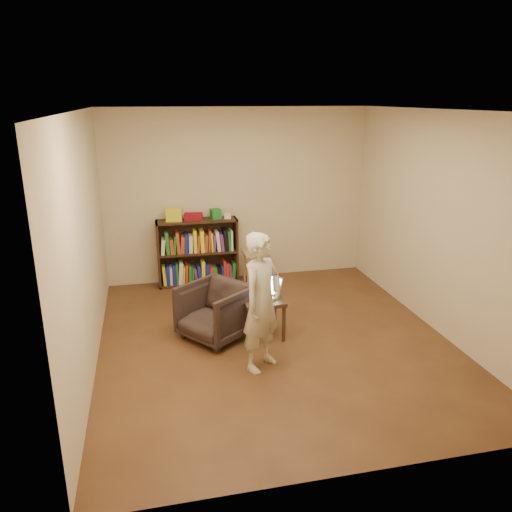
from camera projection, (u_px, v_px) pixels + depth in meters
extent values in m
plane|color=#472917|center=(274.00, 340.00, 5.87)|extent=(4.50, 4.50, 0.00)
plane|color=silver|center=(277.00, 110.00, 5.07)|extent=(4.50, 4.50, 0.00)
plane|color=beige|center=(238.00, 196.00, 7.56)|extent=(4.00, 0.00, 4.00)
plane|color=beige|center=(85.00, 245.00, 5.05)|extent=(0.00, 4.50, 4.50)
plane|color=beige|center=(439.00, 224.00, 5.89)|extent=(0.00, 4.50, 4.50)
cube|color=black|center=(158.00, 255.00, 7.39)|extent=(0.03, 0.30, 1.00)
cube|color=black|center=(236.00, 250.00, 7.63)|extent=(0.03, 0.30, 1.00)
cube|color=black|center=(197.00, 249.00, 7.64)|extent=(1.20, 0.02, 1.00)
cube|color=black|center=(199.00, 282.00, 7.66)|extent=(1.20, 0.30, 0.03)
cube|color=black|center=(198.00, 252.00, 7.51)|extent=(1.14, 0.30, 0.03)
cube|color=black|center=(197.00, 221.00, 7.36)|extent=(1.20, 0.30, 0.03)
cube|color=yellow|center=(174.00, 215.00, 7.26)|extent=(0.25, 0.20, 0.19)
cube|color=maroon|center=(193.00, 217.00, 7.36)|extent=(0.30, 0.24, 0.09)
cube|color=#207A29|center=(216.00, 214.00, 7.41)|extent=(0.17, 0.17, 0.14)
cube|color=silver|center=(228.00, 216.00, 7.43)|extent=(0.11, 0.11, 0.07)
cube|color=#A87952|center=(255.00, 253.00, 7.50)|extent=(0.35, 0.35, 0.04)
cylinder|color=#A87952|center=(248.00, 273.00, 7.42)|extent=(0.03, 0.03, 0.46)
cylinder|color=#A87952|center=(266.00, 271.00, 7.48)|extent=(0.03, 0.03, 0.46)
cylinder|color=#A87952|center=(245.00, 267.00, 7.68)|extent=(0.03, 0.03, 0.46)
cylinder|color=#A87952|center=(262.00, 266.00, 7.73)|extent=(0.03, 0.03, 0.46)
imported|color=#322621|center=(215.00, 312.00, 5.84)|extent=(1.00, 1.00, 0.66)
cube|color=#321C10|center=(263.00, 300.00, 5.85)|extent=(0.47, 0.47, 0.04)
cylinder|color=#321C10|center=(249.00, 327.00, 5.69)|extent=(0.04, 0.04, 0.44)
cylinder|color=#321C10|center=(284.00, 324.00, 5.78)|extent=(0.04, 0.04, 0.44)
cylinder|color=#321C10|center=(243.00, 313.00, 6.07)|extent=(0.04, 0.04, 0.44)
cylinder|color=#321C10|center=(275.00, 310.00, 6.15)|extent=(0.04, 0.04, 0.44)
cube|color=#B3B3B7|center=(261.00, 298.00, 5.83)|extent=(0.39, 0.42, 0.02)
cube|color=black|center=(261.00, 297.00, 5.82)|extent=(0.28, 0.31, 0.00)
cube|color=#B3B3B7|center=(270.00, 284.00, 5.90)|extent=(0.27, 0.33, 0.23)
cube|color=#B6E0FF|center=(270.00, 284.00, 5.90)|extent=(0.23, 0.29, 0.19)
imported|color=beige|center=(262.00, 302.00, 5.08)|extent=(0.63, 0.62, 1.47)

